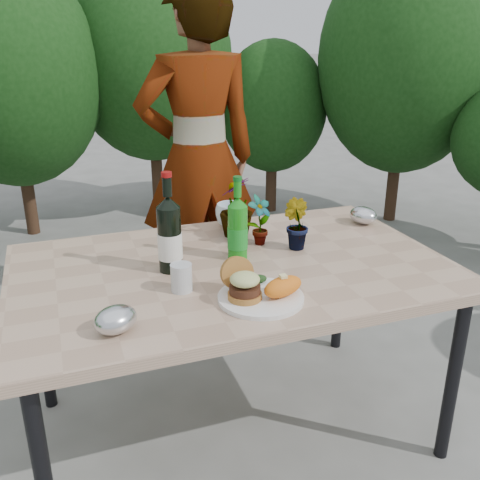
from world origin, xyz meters
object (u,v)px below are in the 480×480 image
object	(u,v)px
patio_table	(233,279)
person	(199,160)
dinner_plate	(261,298)
wine_bottle	(170,236)

from	to	relation	value
patio_table	person	size ratio (longest dim) A/B	0.87
patio_table	dinner_plate	size ratio (longest dim) A/B	5.71
dinner_plate	wine_bottle	bearing A→B (deg)	124.02
dinner_plate	wine_bottle	size ratio (longest dim) A/B	0.77
patio_table	wine_bottle	world-z (taller)	wine_bottle
dinner_plate	person	bearing A→B (deg)	82.89
person	patio_table	bearing A→B (deg)	79.38
dinner_plate	wine_bottle	world-z (taller)	wine_bottle
person	wine_bottle	bearing A→B (deg)	67.05
patio_table	person	distance (m)	1.07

